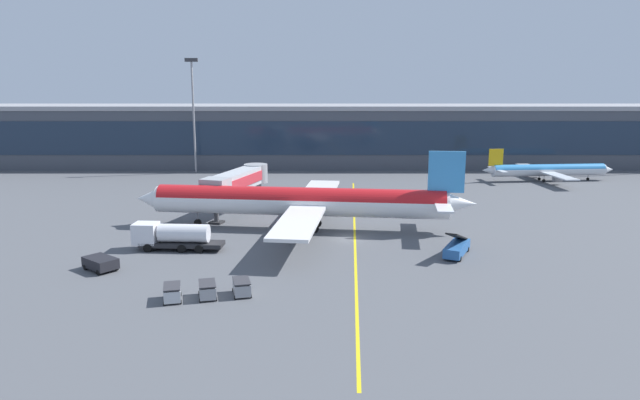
% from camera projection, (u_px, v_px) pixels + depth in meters
% --- Properties ---
extents(ground_plane, '(700.00, 700.00, 0.00)m').
position_uv_depth(ground_plane, '(345.00, 239.00, 74.76)').
color(ground_plane, '#515459').
extents(apron_lead_in_line, '(4.43, 79.91, 0.01)m').
position_uv_depth(apron_lead_in_line, '(352.00, 235.00, 76.72)').
color(apron_lead_in_line, yellow).
rests_on(apron_lead_in_line, ground_plane).
extents(terminal_building, '(213.72, 18.99, 14.57)m').
position_uv_depth(terminal_building, '(389.00, 135.00, 139.98)').
color(terminal_building, '#424751').
rests_on(terminal_building, ground_plane).
extents(main_airliner, '(46.97, 37.70, 11.06)m').
position_uv_depth(main_airliner, '(298.00, 201.00, 78.82)').
color(main_airliner, white).
rests_on(main_airliner, ground_plane).
extents(jet_bridge, '(8.31, 17.96, 6.61)m').
position_uv_depth(jet_bridge, '(236.00, 181.00, 89.28)').
color(jet_bridge, '#B2B7BC').
rests_on(jet_bridge, ground_plane).
extents(fuel_tanker, '(10.95, 3.26, 3.25)m').
position_uv_depth(fuel_tanker, '(169.00, 236.00, 69.39)').
color(fuel_tanker, '#232326').
rests_on(fuel_tanker, ground_plane).
extents(belt_loader, '(4.31, 6.79, 3.49)m').
position_uv_depth(belt_loader, '(454.00, 247.00, 67.37)').
color(belt_loader, '#285B9E').
rests_on(belt_loader, ground_plane).
extents(pushback_tug, '(4.39, 4.19, 1.40)m').
position_uv_depth(pushback_tug, '(97.00, 263.00, 61.99)').
color(pushback_tug, black).
rests_on(pushback_tug, ground_plane).
extents(baggage_cart_0, '(2.14, 2.93, 1.48)m').
position_uv_depth(baggage_cart_0, '(169.00, 293.00, 53.30)').
color(baggage_cart_0, '#B2B7BC').
rests_on(baggage_cart_0, ground_plane).
extents(baggage_cart_1, '(2.14, 2.93, 1.48)m').
position_uv_depth(baggage_cart_1, '(205.00, 290.00, 54.04)').
color(baggage_cart_1, gray).
rests_on(baggage_cart_1, ground_plane).
extents(baggage_cart_2, '(2.14, 2.93, 1.48)m').
position_uv_depth(baggage_cart_2, '(239.00, 287.00, 54.78)').
color(baggage_cart_2, gray).
rests_on(baggage_cart_2, ground_plane).
extents(commuter_jet_far, '(28.02, 22.39, 6.74)m').
position_uv_depth(commuter_jet_far, '(545.00, 170.00, 118.31)').
color(commuter_jet_far, silver).
rests_on(commuter_jet_far, ground_plane).
extents(apron_light_mast_1, '(2.80, 0.50, 25.02)m').
position_uv_depth(apron_light_mast_1, '(190.00, 107.00, 126.60)').
color(apron_light_mast_1, gray).
rests_on(apron_light_mast_1, ground_plane).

